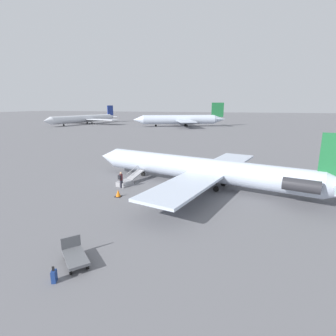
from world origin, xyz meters
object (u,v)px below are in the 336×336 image
object	(u,v)px
airplane_main	(207,170)
suitcase	(54,276)
airplane_far_center	(181,119)
airplane_far_right	(85,119)
boarding_stairs	(127,181)
luggage_cart	(75,256)
passenger	(121,179)

from	to	relation	value
airplane_main	suitcase	distance (m)	18.79
airplane_far_center	airplane_far_right	bearing A→B (deg)	-24.27
boarding_stairs	luggage_cart	xyz separation A→B (m)	(-4.05, 14.58, 0.09)
boarding_stairs	passenger	size ratio (longest dim) A/B	2.38
airplane_main	airplane_far_right	world-z (taller)	airplane_far_right
airplane_main	suitcase	xyz separation A→B (m)	(4.62, 18.15, -1.60)
boarding_stairs	luggage_cart	bearing A→B (deg)	-151.51
airplane_main	boarding_stairs	world-z (taller)	airplane_main
airplane_far_center	luggage_cart	bearing A→B (deg)	77.11
passenger	airplane_far_right	bearing A→B (deg)	50.10
suitcase	airplane_main	bearing A→B (deg)	-104.28
airplane_main	suitcase	bearing A→B (deg)	88.70
luggage_cart	airplane_main	bearing A→B (deg)	-64.84
airplane_main	luggage_cart	world-z (taller)	airplane_main
airplane_far_right	passenger	distance (m)	102.43
airplane_main	luggage_cart	size ratio (longest dim) A/B	12.38
airplane_far_right	suitcase	distance (m)	117.00
boarding_stairs	passenger	bearing A→B (deg)	-169.59
airplane_far_center	luggage_cart	world-z (taller)	airplane_far_center
luggage_cart	boarding_stairs	bearing A→B (deg)	-33.56
airplane_far_center	passenger	distance (m)	83.37
airplane_far_right	airplane_far_center	size ratio (longest dim) A/B	1.22
airplane_far_center	suitcase	world-z (taller)	airplane_far_center
airplane_far_right	airplane_main	bearing A→B (deg)	50.50
boarding_stairs	airplane_far_right	bearing A→B (deg)	50.58
boarding_stairs	suitcase	distance (m)	16.78
airplane_main	passenger	size ratio (longest dim) A/B	16.95
luggage_cart	airplane_far_center	bearing A→B (deg)	-37.40
airplane_far_right	boarding_stairs	xyz separation A→B (m)	(-61.86, 80.35, -2.15)
airplane_far_right	airplane_far_center	bearing A→B (deg)	98.82
airplane_main	boarding_stairs	distance (m)	9.03
luggage_cart	suitcase	world-z (taller)	luggage_cart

